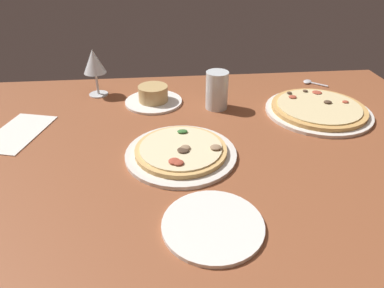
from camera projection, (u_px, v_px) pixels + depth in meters
dining_table at (203, 159)px, 89.42cm from camera, size 150.00×110.00×4.00cm
pizza_main at (181, 152)px, 86.61cm from camera, size 27.92×27.92×3.37cm
pizza_side at (318, 109)px, 107.13cm from camera, size 32.06×32.06×3.34cm
ramekin_on_saucer at (153, 97)px, 112.86cm from camera, size 18.60×18.60×5.81cm
wine_glass_far at (94, 63)px, 113.70cm from camera, size 7.47×7.47×15.76cm
water_glass at (217, 92)px, 108.24cm from camera, size 7.01×7.01×11.84cm
side_plate at (213, 225)px, 66.00cm from camera, size 19.68×19.68×0.90cm
paper_menu at (18, 133)px, 96.76cm from camera, size 17.75×24.26×0.30cm
spoon at (310, 82)px, 128.24cm from camera, size 8.38×7.63×1.00cm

